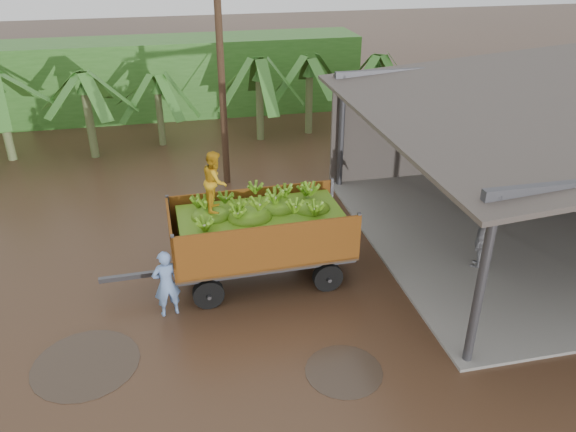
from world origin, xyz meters
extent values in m
plane|color=black|center=(0.00, 0.00, 0.00)|extent=(100.00, 100.00, 0.00)
cube|color=gray|center=(11.00, 1.00, 0.04)|extent=(12.00, 10.00, 0.08)
cube|color=#383330|center=(11.00, 5.90, 2.00)|extent=(12.00, 0.12, 4.00)
cube|color=#2D661E|center=(-2.00, 16.00, 1.80)|extent=(22.00, 3.00, 3.60)
cube|color=#47474C|center=(-1.66, 0.38, 0.56)|extent=(1.84, 0.17, 0.12)
imported|color=gold|center=(0.47, 0.54, 2.89)|extent=(0.69, 0.82, 1.51)
imported|color=#6B8BC4|center=(-0.92, -0.61, 0.88)|extent=(0.71, 0.54, 1.75)
imported|color=gray|center=(7.43, -0.32, 0.83)|extent=(0.98, 0.96, 1.65)
cylinder|color=#47301E|center=(1.39, 6.92, 3.76)|extent=(0.24, 0.24, 7.52)
camera|label=1|loc=(-0.48, -11.97, 8.41)|focal=35.00mm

